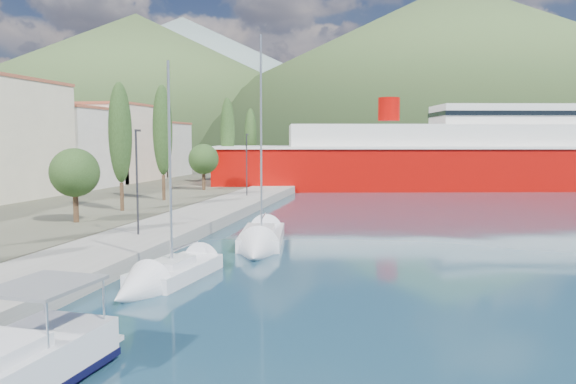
# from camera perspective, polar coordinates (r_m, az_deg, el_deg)

# --- Properties ---
(ground) EXTENTS (1400.00, 1400.00, 0.00)m
(ground) POSITION_cam_1_polar(r_m,az_deg,el_deg) (135.35, 8.99, 2.60)
(ground) COLOR #1B3C4E
(quay) EXTENTS (5.00, 88.00, 0.80)m
(quay) POSITION_cam_1_polar(r_m,az_deg,el_deg) (44.09, -8.39, -2.38)
(quay) COLOR gray
(quay) RESTS_ON ground
(hills_far) EXTENTS (1480.00, 900.00, 180.00)m
(hills_far) POSITION_cam_1_polar(r_m,az_deg,el_deg) (651.44, 23.64, 11.15)
(hills_far) COLOR gray
(hills_far) RESTS_ON ground
(hills_near) EXTENTS (1010.00, 520.00, 115.00)m
(hills_near) POSITION_cam_1_polar(r_m,az_deg,el_deg) (400.68, 25.20, 10.97)
(hills_near) COLOR #425A2E
(hills_near) RESTS_ON ground
(town_buildings) EXTENTS (9.20, 69.20, 11.30)m
(town_buildings) POSITION_cam_1_polar(r_m,az_deg,el_deg) (64.34, -24.68, 4.22)
(town_buildings) COLOR beige
(town_buildings) RESTS_ON land_strip
(tree_row) EXTENTS (3.36, 63.40, 10.88)m
(tree_row) POSITION_cam_1_polar(r_m,az_deg,el_deg) (51.66, -13.24, 4.88)
(tree_row) COLOR #47301E
(tree_row) RESTS_ON land_strip
(lamp_posts) EXTENTS (0.15, 45.82, 6.06)m
(lamp_posts) POSITION_cam_1_polar(r_m,az_deg,el_deg) (33.74, -14.77, 1.44)
(lamp_posts) COLOR #2D2D33
(lamp_posts) RESTS_ON quay
(sailboat_near) EXTENTS (3.02, 7.54, 10.54)m
(sailboat_near) POSITION_cam_1_polar(r_m,az_deg,el_deg) (24.69, -13.37, -8.83)
(sailboat_near) COLOR silver
(sailboat_near) RESTS_ON ground
(sailboat_mid) EXTENTS (3.94, 9.53, 13.32)m
(sailboat_mid) POSITION_cam_1_polar(r_m,az_deg,el_deg) (32.14, -2.96, -5.34)
(sailboat_mid) COLOR silver
(sailboat_mid) RESTS_ON ground
(ferry) EXTENTS (63.37, 26.33, 12.31)m
(ferry) POSITION_cam_1_polar(r_m,az_deg,el_deg) (76.34, 16.63, 3.21)
(ferry) COLOR #A00703
(ferry) RESTS_ON ground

